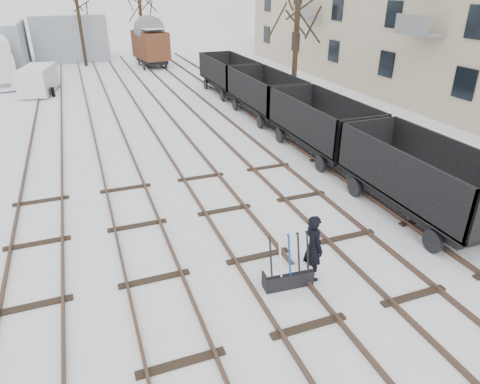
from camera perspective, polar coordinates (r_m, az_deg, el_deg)
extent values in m
plane|color=white|center=(12.52, 2.41, -8.67)|extent=(120.00, 120.00, 0.00)
cube|color=black|center=(24.61, -26.02, 6.73)|extent=(0.07, 52.00, 0.15)
cube|color=black|center=(24.50, -22.70, 7.29)|extent=(0.07, 52.00, 0.15)
cube|color=black|center=(13.59, -25.56, -8.36)|extent=(1.90, 0.20, 0.08)
cube|color=black|center=(24.47, -19.05, 7.87)|extent=(0.07, 52.00, 0.15)
cube|color=black|center=(24.54, -15.70, 8.37)|extent=(0.07, 52.00, 0.15)
cube|color=black|center=(13.50, -12.89, -6.42)|extent=(1.90, 0.20, 0.08)
cube|color=black|center=(24.71, -12.08, 8.89)|extent=(0.07, 52.00, 0.15)
cube|color=black|center=(24.94, -8.80, 9.32)|extent=(0.07, 52.00, 0.15)
cube|color=black|center=(14.08, -0.77, -4.25)|extent=(1.90, 0.20, 0.08)
cube|color=black|center=(25.30, -5.30, 9.75)|extent=(0.07, 52.00, 0.15)
cube|color=black|center=(25.70, -2.17, 10.10)|extent=(0.07, 52.00, 0.15)
cube|color=black|center=(15.23, 9.91, -2.17)|extent=(1.90, 0.20, 0.08)
cube|color=black|center=(26.22, 1.12, 10.44)|extent=(0.07, 52.00, 0.15)
cube|color=black|center=(26.77, 4.03, 10.71)|extent=(0.07, 52.00, 0.15)
cube|color=black|center=(16.84, 18.79, -0.38)|extent=(1.90, 0.20, 0.08)
cube|color=#8A939B|center=(49.68, -21.67, 18.65)|extent=(7.00, 6.00, 4.40)
cube|color=silver|center=(49.50, -22.13, 21.21)|extent=(6.86, 5.88, 0.10)
cube|color=black|center=(11.42, 6.38, -11.36)|extent=(1.33, 0.51, 0.44)
cube|color=black|center=(11.28, 6.44, -10.39)|extent=(1.32, 0.39, 0.06)
cube|color=silver|center=(11.25, 6.45, -10.22)|extent=(1.27, 0.35, 0.03)
cylinder|color=black|center=(10.83, 4.10, -8.79)|extent=(0.07, 0.32, 1.08)
cylinder|color=silver|center=(10.91, 5.34, -8.56)|extent=(0.07, 0.32, 1.08)
cylinder|color=#0B3595|center=(10.99, 6.57, -8.33)|extent=(0.07, 0.32, 1.08)
cylinder|color=black|center=(11.08, 7.77, -8.10)|extent=(0.07, 0.32, 1.08)
cylinder|color=black|center=(11.17, 8.96, -7.87)|extent=(0.07, 0.32, 1.08)
imported|color=black|center=(11.39, 9.74, -7.30)|extent=(0.50, 0.72, 1.87)
cube|color=black|center=(15.54, 22.63, -0.66)|extent=(1.97, 5.43, 0.41)
cube|color=black|center=(15.46, 22.76, 0.02)|extent=(2.47, 6.17, 0.12)
cube|color=black|center=(14.38, 19.83, 2.24)|extent=(0.10, 6.17, 1.64)
cube|color=black|center=(15.96, 26.41, 3.34)|extent=(0.10, 6.17, 1.64)
cube|color=silver|center=(15.41, 22.83, 0.37)|extent=(2.22, 5.92, 0.06)
cylinder|color=black|center=(13.75, 24.28, -6.02)|extent=(0.12, 0.72, 0.72)
cylinder|color=black|center=(17.68, 21.02, 1.72)|extent=(0.12, 0.72, 0.72)
cube|color=black|center=(20.22, 10.67, 6.96)|extent=(1.97, 5.43, 0.41)
cube|color=black|center=(20.15, 10.71, 7.51)|extent=(2.47, 6.17, 0.12)
cube|color=black|center=(19.34, 7.86, 9.49)|extent=(0.10, 6.17, 1.64)
cube|color=black|center=(20.54, 13.78, 9.97)|extent=(0.10, 6.17, 1.64)
cube|color=silver|center=(20.12, 10.74, 7.79)|extent=(2.22, 5.92, 0.06)
cylinder|color=black|center=(18.19, 10.65, 3.74)|extent=(0.12, 0.72, 0.72)
cylinder|color=black|center=(22.47, 10.55, 8.08)|extent=(0.12, 0.72, 0.72)
cube|color=black|center=(25.65, 3.30, 11.42)|extent=(1.97, 5.43, 0.41)
cube|color=black|center=(25.60, 3.31, 11.86)|extent=(2.47, 6.17, 0.12)
cube|color=black|center=(24.96, 0.81, 13.48)|extent=(0.10, 6.17, 1.64)
cube|color=black|center=(25.90, 5.83, 13.81)|extent=(0.10, 6.17, 1.64)
cube|color=silver|center=(25.57, 3.32, 12.09)|extent=(2.22, 5.92, 0.06)
cylinder|color=black|center=(23.55, 2.69, 9.32)|extent=(0.12, 0.72, 0.72)
cylinder|color=black|center=(27.92, 3.79, 11.96)|extent=(0.12, 0.72, 0.72)
cube|color=black|center=(31.45, -1.54, 14.18)|extent=(1.97, 5.43, 0.41)
cube|color=black|center=(31.40, -1.54, 14.55)|extent=(2.47, 6.17, 0.12)
cube|color=black|center=(30.89, -3.71, 15.87)|extent=(0.10, 6.17, 1.64)
cube|color=black|center=(31.65, 0.54, 16.16)|extent=(0.10, 6.17, 1.64)
cube|color=silver|center=(31.38, -1.54, 14.73)|extent=(2.22, 5.92, 0.06)
cylinder|color=black|center=(29.33, -2.36, 12.69)|extent=(0.12, 0.72, 0.72)
cylinder|color=black|center=(33.70, -0.81, 14.46)|extent=(0.12, 0.72, 0.72)
cube|color=black|center=(43.05, -11.67, 16.82)|extent=(2.37, 4.28, 0.37)
cube|color=#522F18|center=(42.86, -11.85, 18.63)|extent=(2.89, 4.89, 2.39)
cube|color=silver|center=(42.71, -12.04, 20.65)|extent=(2.64, 4.63, 0.04)
cylinder|color=black|center=(41.50, -12.69, 16.01)|extent=(0.11, 0.64, 0.64)
cylinder|color=black|center=(44.70, -10.66, 16.87)|extent=(0.11, 0.64, 0.64)
cylinder|color=black|center=(41.97, -27.71, 14.10)|extent=(0.29, 0.98, 0.98)
cube|color=silver|center=(34.48, -25.30, 13.36)|extent=(2.65, 4.54, 1.74)
cube|color=silver|center=(34.33, -25.59, 14.80)|extent=(2.58, 4.44, 0.04)
cylinder|color=black|center=(33.35, -26.69, 11.60)|extent=(0.21, 0.68, 0.68)
cylinder|color=black|center=(35.87, -23.62, 13.04)|extent=(0.21, 0.68, 0.68)
cylinder|color=black|center=(25.44, 7.39, 17.90)|extent=(0.30, 0.30, 7.23)
cylinder|color=black|center=(44.81, -20.55, 20.19)|extent=(0.30, 0.30, 7.46)
cylinder|color=black|center=(45.63, -12.92, 20.32)|extent=(0.30, 0.30, 6.10)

